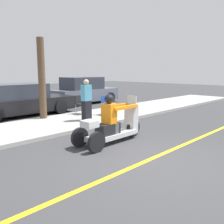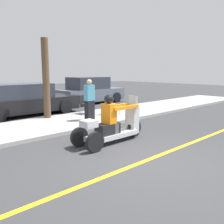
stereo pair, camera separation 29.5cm
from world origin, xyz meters
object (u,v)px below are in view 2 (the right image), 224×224
at_px(folding_chair_set_back, 85,102).
at_px(motorcycle_trike, 112,126).
at_px(parked_car_lot_far, 24,100).
at_px(tree_trunk, 46,78).
at_px(spectator_mid_group, 89,101).
at_px(parked_car_lot_center, 90,91).
at_px(folding_chair_curbside, 111,103).

bearing_deg(folding_chair_set_back, motorcycle_trike, -117.37).
bearing_deg(motorcycle_trike, parked_car_lot_far, 88.97).
height_order(motorcycle_trike, tree_trunk, tree_trunk).
height_order(spectator_mid_group, parked_car_lot_center, spectator_mid_group).
distance_m(spectator_mid_group, folding_chair_curbside, 1.46).
relative_size(spectator_mid_group, parked_car_lot_far, 0.33).
distance_m(motorcycle_trike, tree_trunk, 4.32).
height_order(folding_chair_set_back, tree_trunk, tree_trunk).
height_order(spectator_mid_group, parked_car_lot_far, spectator_mid_group).
distance_m(spectator_mid_group, parked_car_lot_far, 3.63).
bearing_deg(folding_chair_set_back, tree_trunk, 168.69).
height_order(motorcycle_trike, parked_car_lot_far, parked_car_lot_far).
bearing_deg(spectator_mid_group, tree_trunk, 119.49).
height_order(spectator_mid_group, folding_chair_curbside, spectator_mid_group).
relative_size(motorcycle_trike, folding_chair_curbside, 2.91).
relative_size(spectator_mid_group, folding_chair_set_back, 1.93).
height_order(motorcycle_trike, spectator_mid_group, spectator_mid_group).
bearing_deg(parked_car_lot_center, parked_car_lot_far, -166.07).
distance_m(parked_car_lot_center, tree_trunk, 5.67).
relative_size(folding_chair_set_back, tree_trunk, 0.26).
distance_m(folding_chair_set_back, parked_car_lot_center, 4.51).
height_order(folding_chair_set_back, parked_car_lot_center, parked_car_lot_center).
distance_m(folding_chair_curbside, parked_car_lot_far, 4.01).
distance_m(motorcycle_trike, parked_car_lot_center, 8.72).
bearing_deg(tree_trunk, spectator_mid_group, -60.51).
xyz_separation_m(motorcycle_trike, folding_chair_set_back, (1.96, 3.80, 0.13)).
xyz_separation_m(parked_car_lot_far, parked_car_lot_center, (4.84, 1.20, 0.07)).
xyz_separation_m(motorcycle_trike, spectator_mid_group, (1.18, 2.51, 0.39)).
bearing_deg(folding_chair_curbside, parked_car_lot_center, 61.56).
bearing_deg(folding_chair_curbside, motorcycle_trike, -132.49).
bearing_deg(parked_car_lot_center, spectator_mid_group, -128.92).
xyz_separation_m(folding_chair_curbside, parked_car_lot_center, (2.36, 4.36, 0.13)).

